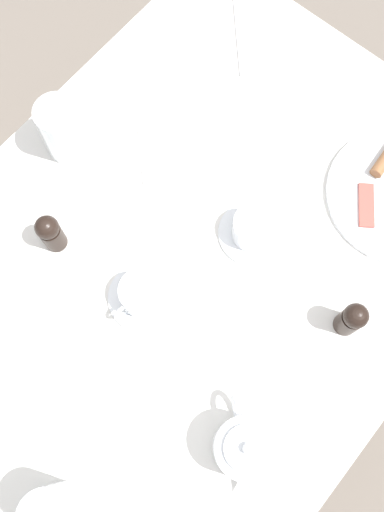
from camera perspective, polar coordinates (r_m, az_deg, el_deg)
The scene contains 12 objects.
ground_plane at distance 1.89m, azimuth -0.00°, elevation -6.95°, with size 8.00×8.00×0.00m, color #70665B.
table at distance 1.21m, azimuth -0.00°, elevation -1.27°, with size 0.90×1.20×0.77m.
teapot_near at distance 1.05m, azimuth 5.01°, elevation -17.68°, with size 0.15×0.13×0.11m.
teacup_with_saucer_left at distance 1.14m, azimuth 5.93°, elevation 2.60°, with size 0.13×0.13×0.06m.
teacup_with_saucer_right at distance 1.10m, azimuth -4.76°, elevation -3.69°, with size 0.13×0.13×0.06m.
water_glass_tall at distance 1.06m, azimuth -13.07°, elevation -22.62°, with size 0.08×0.08×0.14m.
water_glass_short at distance 1.20m, azimuth -12.23°, elevation 11.67°, with size 0.08×0.08×0.14m.
pepper_grinder at distance 1.13m, azimuth -13.34°, elevation 2.18°, with size 0.04×0.04×0.11m.
salt_grinder at distance 1.10m, azimuth 14.98°, elevation -5.82°, with size 0.04×0.04×0.11m.
napkin_folded at distance 1.16m, azimuth -16.93°, elevation -5.26°, with size 0.16×0.16×0.01m.
fork_by_plate at distance 1.23m, azimuth -4.67°, elevation 9.95°, with size 0.14×0.13×0.00m.
knife_by_plate at distance 1.38m, azimuth 4.53°, elevation 20.37°, with size 0.16×0.16×0.00m.
Camera 1 is at (-0.21, 0.25, 1.86)m, focal length 42.00 mm.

